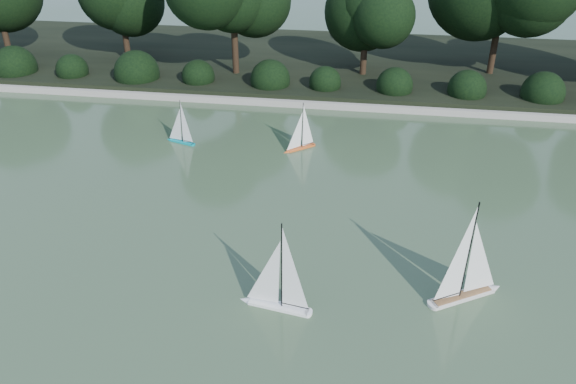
{
  "coord_description": "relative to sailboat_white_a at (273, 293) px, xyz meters",
  "views": [
    {
      "loc": [
        1.33,
        -6.15,
        5.68
      ],
      "look_at": [
        -0.04,
        2.68,
        0.7
      ],
      "focal_mm": 35.0,
      "sensor_mm": 36.0,
      "label": 1
    }
  ],
  "objects": [
    {
      "name": "ground",
      "position": [
        -0.09,
        -0.35,
        -0.25
      ],
      "size": [
        80.0,
        80.0,
        0.0
      ],
      "primitive_type": "plane",
      "color": "#2D4228",
      "rests_on": "ground"
    },
    {
      "name": "sailboat_orange",
      "position": [
        -0.41,
        5.72,
        -0.06
      ],
      "size": [
        0.76,
        0.69,
        1.24
      ],
      "color": "#D5581F",
      "rests_on": "ground"
    },
    {
      "name": "sailboat_teal",
      "position": [
        -3.37,
        5.68,
        -0.07
      ],
      "size": [
        0.84,
        0.4,
        1.17
      ],
      "color": "#019098",
      "rests_on": "ground"
    },
    {
      "name": "shrub_hedge",
      "position": [
        -0.09,
        9.55,
        0.2
      ],
      "size": [
        29.1,
        1.1,
        1.1
      ],
      "color": "black",
      "rests_on": "ground"
    },
    {
      "name": "sailboat_white_a",
      "position": [
        0.0,
        0.0,
        0.0
      ],
      "size": [
        1.17,
        0.37,
        1.6
      ],
      "color": "white",
      "rests_on": "ground"
    },
    {
      "name": "sailboat_white_b",
      "position": [
        2.95,
        0.7,
        0.04
      ],
      "size": [
        1.25,
        0.86,
        1.87
      ],
      "color": "silver",
      "rests_on": "ground"
    },
    {
      "name": "pond_coping",
      "position": [
        -0.09,
        8.65,
        -0.16
      ],
      "size": [
        40.0,
        0.35,
        0.18
      ],
      "primitive_type": "cube",
      "color": "gray",
      "rests_on": "ground"
    },
    {
      "name": "far_bank",
      "position": [
        -0.09,
        12.65,
        -0.1
      ],
      "size": [
        40.0,
        8.0,
        0.3
      ],
      "primitive_type": "cube",
      "color": "black",
      "rests_on": "ground"
    }
  ]
}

